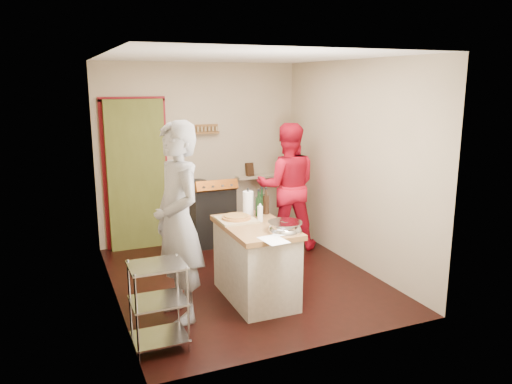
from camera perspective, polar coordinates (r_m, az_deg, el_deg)
floor at (r=6.14m, az=-1.40°, el=-9.81°), size 3.50×3.50×0.00m
back_wall at (r=7.31m, az=-11.29°, el=2.84°), size 3.00×0.44×2.60m
left_wall at (r=5.42m, az=-16.40°, el=1.00°), size 0.04×3.50×2.60m
right_wall at (r=6.46m, az=11.02°, el=3.10°), size 0.04×3.50×2.60m
ceiling at (r=5.68m, az=-1.54°, el=15.30°), size 3.00×3.50×0.02m
stove at (r=7.29m, az=-5.17°, el=-2.49°), size 0.60×0.63×1.00m
wire_shelving at (r=4.58m, az=-11.09°, el=-12.22°), size 0.48×0.40×0.80m
island at (r=5.46m, az=-0.02°, el=-7.68°), size 0.68×1.28×1.15m
person_stripe at (r=4.93m, az=-8.92°, el=-3.48°), size 0.57×0.78×1.98m
person_red at (r=7.02m, az=3.59°, el=0.65°), size 1.05×0.94×1.78m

